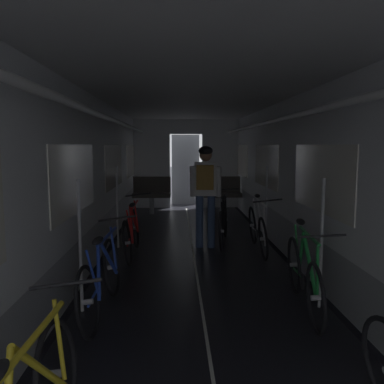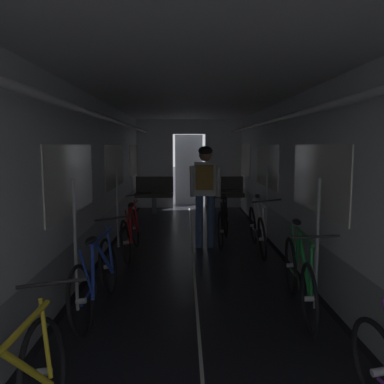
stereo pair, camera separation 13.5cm
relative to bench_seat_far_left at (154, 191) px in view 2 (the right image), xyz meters
name	(u,v)px [view 2 (the right image)]	position (x,y,z in m)	size (l,w,h in m)	color
train_car_shell	(194,148)	(0.90, -4.47, 1.13)	(3.14, 12.34, 2.57)	black
bench_seat_far_left	(154,191)	(0.00, 0.00, 0.00)	(0.98, 0.51, 0.95)	gray
bench_seat_far_right	(224,191)	(1.80, 0.00, 0.00)	(0.98, 0.51, 0.95)	gray
bicycle_green	(299,275)	(1.98, -6.02, -0.18)	(0.44, 1.69, 0.94)	black
bicycle_blue	(97,278)	(-0.14, -6.05, -0.19)	(0.44, 1.69, 0.96)	black
bicycle_white	(257,229)	(1.97, -3.69, -0.19)	(0.44, 1.69, 0.95)	black
bicycle_red	(131,232)	(-0.08, -3.88, -0.19)	(0.44, 1.69, 0.95)	black
person_cyclist_aisle	(205,185)	(1.12, -3.44, 0.50)	(0.55, 0.42, 1.73)	#384C75
bicycle_black_in_aisle	(224,223)	(1.46, -3.17, -0.18)	(0.53, 1.67, 0.94)	black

